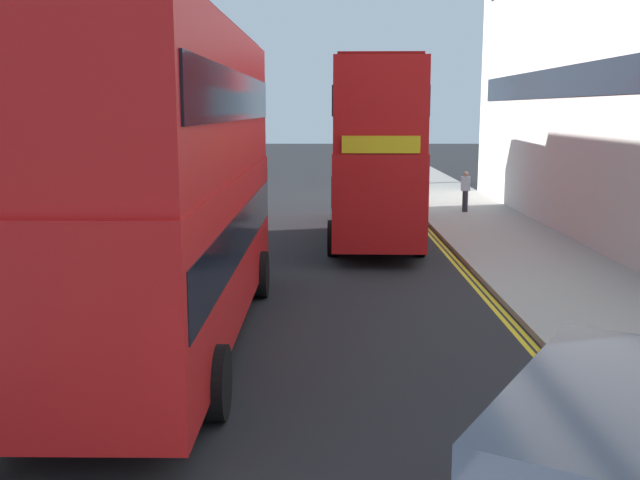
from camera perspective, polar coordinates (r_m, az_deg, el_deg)
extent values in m
cube|color=#9E9991|center=(19.81, 17.70, -2.43)|extent=(4.00, 80.00, 0.14)
cube|color=#9E9991|center=(20.17, -20.26, -2.36)|extent=(4.00, 80.00, 0.14)
cube|color=yellow|center=(17.40, 13.03, -4.12)|extent=(0.10, 56.00, 0.01)
cube|color=yellow|center=(17.37, 12.51, -4.13)|extent=(0.10, 56.00, 0.01)
cube|color=red|center=(13.41, -11.02, -0.62)|extent=(2.63, 10.83, 2.60)
cube|color=red|center=(13.19, -11.39, 10.33)|extent=(2.58, 10.61, 2.50)
cube|color=black|center=(13.36, -11.06, 0.64)|extent=(2.65, 10.40, 0.84)
cube|color=black|center=(13.19, -11.41, 10.76)|extent=(2.64, 10.18, 0.80)
cube|color=yellow|center=(18.50, -7.75, 7.18)|extent=(2.00, 0.08, 0.44)
cube|color=maroon|center=(13.27, -11.59, 15.95)|extent=(2.37, 9.75, 0.10)
cylinder|color=black|center=(17.13, -12.69, -2.56)|extent=(0.31, 1.04, 1.04)
cylinder|color=black|center=(16.72, -4.32, -2.65)|extent=(0.31, 1.04, 1.04)
cylinder|color=black|center=(10.98, -20.95, -10.10)|extent=(0.31, 1.04, 1.04)
cylinder|color=black|center=(10.33, -7.74, -10.79)|extent=(0.31, 1.04, 1.04)
cube|color=red|center=(24.55, 4.29, 4.29)|extent=(2.86, 10.88, 2.60)
cube|color=red|center=(24.43, 4.37, 10.25)|extent=(2.81, 10.66, 2.50)
cube|color=black|center=(24.53, 4.30, 4.99)|extent=(2.88, 10.45, 0.84)
cube|color=black|center=(24.44, 4.37, 10.48)|extent=(2.86, 10.23, 0.80)
cube|color=yellow|center=(19.08, 4.93, 7.32)|extent=(2.00, 0.13, 0.44)
cube|color=maroon|center=(24.48, 4.41, 13.29)|extent=(2.58, 9.79, 0.10)
cylinder|color=black|center=(21.49, 7.90, 0.12)|extent=(0.33, 1.05, 1.04)
cylinder|color=black|center=(21.39, 1.22, 0.16)|extent=(0.33, 1.05, 1.04)
cylinder|color=black|center=(28.09, 6.56, 2.46)|extent=(0.33, 1.05, 1.04)
cylinder|color=black|center=(28.01, 1.45, 2.50)|extent=(0.33, 1.05, 1.04)
cube|color=black|center=(6.19, 23.10, -13.96)|extent=(3.03, 3.50, 0.76)
cylinder|color=#2D2D38|center=(30.17, 11.31, 2.93)|extent=(0.22, 0.22, 0.85)
cube|color=silver|center=(30.09, 11.35, 4.27)|extent=(0.34, 0.22, 0.56)
sphere|color=tan|center=(30.06, 11.38, 5.00)|extent=(0.20, 0.20, 0.20)
cylinder|color=#6B6047|center=(41.14, 7.09, 8.07)|extent=(0.35, 0.35, 5.41)
cylinder|color=#6B6047|center=(41.19, 8.10, 12.45)|extent=(0.23, 1.34, 0.99)
cylinder|color=#6B6047|center=(41.68, 7.20, 12.33)|extent=(1.11, 0.29, 0.83)
cylinder|color=#6B6047|center=(41.02, 6.50, 12.34)|extent=(0.28, 1.04, 0.78)
cylinder|color=#6B6047|center=(40.74, 7.17, 12.26)|extent=(0.88, 0.23, 0.66)
cube|color=black|center=(24.61, 19.43, 11.50)|extent=(0.04, 24.64, 1.00)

